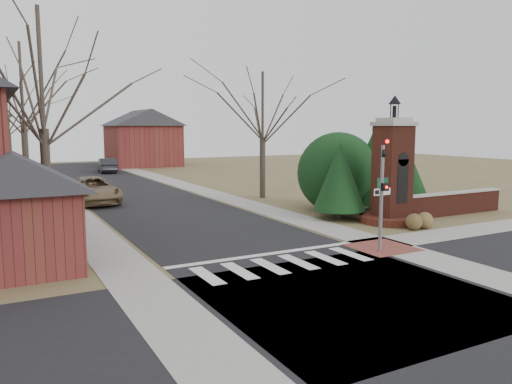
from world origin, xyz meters
TOP-DOWN VIEW (x-y plane):
  - ground at (0.00, 0.00)m, footprint 120.00×120.00m
  - main_street at (0.00, 22.00)m, footprint 8.00×70.00m
  - cross_street at (0.00, -3.00)m, footprint 120.00×8.00m
  - crosswalk_zone at (0.00, 0.80)m, footprint 8.00×2.20m
  - stop_bar at (0.00, 2.30)m, footprint 8.00×0.35m
  - sidewalk_right_main at (5.20, 22.00)m, footprint 2.00×60.00m
  - sidewalk_left at (-5.20, 22.00)m, footprint 2.00×60.00m
  - curb_apron at (4.80, 1.00)m, footprint 2.40×2.40m
  - traffic_signal_pole at (4.30, 0.57)m, footprint 0.28×0.41m
  - sign_post at (5.59, 1.99)m, footprint 0.90×0.07m
  - brick_gate_monument at (9.00, 4.99)m, footprint 3.20×3.20m
  - brick_garden_wall at (13.50, 5.00)m, footprint 7.50×0.50m
  - garage_left at (-8.52, 4.49)m, footprint 4.80×4.80m
  - house_distant_right at (7.99, 47.99)m, footprint 8.80×8.80m
  - evergreen_near at (7.20, 7.00)m, footprint 2.80×2.80m
  - evergreen_mid at (10.50, 8.20)m, footprint 3.40×3.40m
  - evergreen_far at (12.50, 7.20)m, footprint 2.40×2.40m
  - evergreen_mass at (9.00, 9.50)m, footprint 4.80×4.80m
  - bare_tree_0 at (-7.00, 9.00)m, footprint 8.05×8.05m
  - bare_tree_1 at (-7.00, 22.00)m, footprint 8.40×8.40m
  - bare_tree_2 at (-7.50, 35.00)m, footprint 7.35×7.35m
  - bare_tree_3 at (7.50, 16.00)m, footprint 7.00×7.00m
  - pickup_truck at (-3.40, 19.03)m, footprint 2.97×6.12m
  - distant_car at (1.98, 40.63)m, footprint 2.00×4.82m
  - dry_shrub_left at (8.60, 3.00)m, footprint 0.80×0.80m
  - dry_shrub_right at (9.30, 3.00)m, footprint 0.81×0.81m

SIDE VIEW (x-z plane):
  - ground at x=0.00m, z-range 0.00..0.00m
  - main_street at x=0.00m, z-range 0.00..0.01m
  - cross_street at x=0.00m, z-range 0.00..0.01m
  - crosswalk_zone at x=0.00m, z-range 0.00..0.02m
  - stop_bar at x=0.00m, z-range 0.00..0.02m
  - sidewalk_right_main at x=5.20m, z-range 0.00..0.02m
  - sidewalk_left at x=-5.20m, z-range 0.00..0.02m
  - curb_apron at x=4.80m, z-range 0.00..0.02m
  - dry_shrub_left at x=8.60m, z-range 0.00..0.80m
  - dry_shrub_right at x=9.30m, z-range 0.00..0.81m
  - brick_garden_wall at x=13.50m, z-range 0.01..1.31m
  - distant_car at x=1.98m, z-range 0.00..1.55m
  - pickup_truck at x=-3.40m, z-range 0.00..1.68m
  - evergreen_far at x=12.50m, z-range 0.25..3.55m
  - sign_post at x=5.59m, z-range 0.57..3.32m
  - brick_gate_monument at x=9.00m, z-range -1.07..5.40m
  - garage_left at x=-8.52m, z-range 0.09..4.38m
  - evergreen_near at x=7.20m, z-range 0.25..4.35m
  - evergreen_mass at x=9.00m, z-range 0.00..4.80m
  - traffic_signal_pole at x=4.30m, z-range 0.34..4.84m
  - evergreen_mid at x=10.50m, z-range 0.25..4.95m
  - house_distant_right at x=7.99m, z-range 0.00..7.30m
  - bare_tree_3 at x=7.50m, z-range 1.84..11.54m
  - bare_tree_2 at x=-7.50m, z-range 1.93..12.12m
  - bare_tree_0 at x=-7.00m, z-range 2.12..13.27m
  - bare_tree_1 at x=-7.00m, z-range 2.21..13.85m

